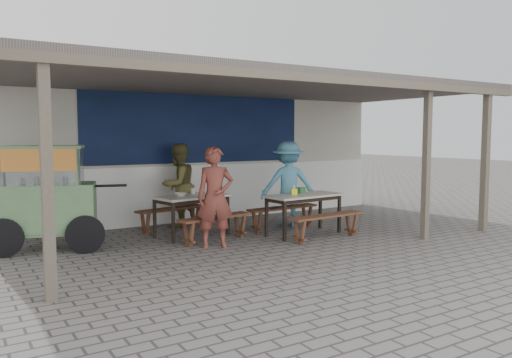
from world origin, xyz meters
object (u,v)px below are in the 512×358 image
at_px(table_left, 192,200).
at_px(bench_left_street, 215,223).
at_px(vendor_cart, 46,194).
at_px(condiment_jar, 193,191).
at_px(donation_box, 301,190).
at_px(bench_right_street, 327,221).
at_px(bench_right_wall, 283,212).
at_px(table_right, 304,199).
at_px(condiment_bowl, 180,194).
at_px(patron_wall_side, 179,185).
at_px(bench_left_wall, 171,214).
at_px(patron_right_table, 288,184).
at_px(tissue_box, 294,191).
at_px(patron_street_side, 215,197).

xyz_separation_m(table_left, bench_left_street, (0.14, -0.67, -0.33)).
height_order(vendor_cart, condiment_jar, vendor_cart).
height_order(donation_box, condiment_jar, donation_box).
xyz_separation_m(table_left, donation_box, (1.93, -0.72, 0.13)).
bearing_deg(vendor_cart, bench_right_street, -4.58).
height_order(bench_left_street, bench_right_wall, same).
relative_size(table_right, condiment_bowl, 6.91).
distance_m(table_right, patron_wall_side, 2.58).
distance_m(table_right, condiment_jar, 2.05).
bearing_deg(patron_wall_side, condiment_jar, 63.05).
relative_size(bench_left_wall, patron_right_table, 0.85).
height_order(bench_left_street, patron_right_table, patron_right_table).
xyz_separation_m(patron_wall_side, condiment_bowl, (-0.39, -1.00, -0.06)).
bearing_deg(patron_wall_side, table_right, 107.21).
distance_m(tissue_box, donation_box, 0.32).
distance_m(bench_left_street, table_right, 1.74).
relative_size(vendor_cart, patron_right_table, 1.25).
bearing_deg(patron_wall_side, table_left, 57.63).
xyz_separation_m(vendor_cart, donation_box, (4.36, -0.92, -0.11)).
distance_m(bench_left_wall, patron_wall_side, 0.70).
bearing_deg(tissue_box, bench_right_street, -72.11).
bearing_deg(vendor_cart, patron_wall_side, 35.40).
xyz_separation_m(bench_left_street, donation_box, (1.79, -0.05, 0.47)).
xyz_separation_m(table_left, patron_street_side, (-0.05, -1.02, 0.16)).
distance_m(bench_left_street, tissue_box, 1.60).
xyz_separation_m(table_right, patron_wall_side, (-1.64, 1.99, 0.17)).
distance_m(table_right, tissue_box, 0.23).
height_order(table_left, patron_right_table, patron_right_table).
bearing_deg(condiment_bowl, vendor_cart, 175.79).
bearing_deg(tissue_box, condiment_jar, 145.46).
bearing_deg(bench_left_wall, patron_street_side, -98.58).
bearing_deg(table_left, bench_left_wall, 90.00).
relative_size(bench_left_wall, patron_wall_side, 0.87).
relative_size(table_left, patron_right_table, 0.84).
relative_size(bench_left_street, patron_street_side, 0.88).
bearing_deg(patron_street_side, vendor_cart, 169.96).
distance_m(bench_left_street, bench_right_street, 1.94).
bearing_deg(patron_wall_side, condiment_bowl, 46.45).
bearing_deg(condiment_jar, table_right, -33.52).
height_order(bench_right_street, patron_wall_side, patron_wall_side).
height_order(table_right, patron_right_table, patron_right_table).
relative_size(vendor_cart, condiment_bowl, 9.91).
bearing_deg(bench_right_street, bench_left_street, 148.55).
bearing_deg(bench_left_wall, table_left, -90.00).
height_order(patron_street_side, patron_right_table, patron_right_table).
xyz_separation_m(table_left, condiment_jar, (0.12, 0.19, 0.13)).
bearing_deg(patron_street_side, patron_wall_side, 100.81).
relative_size(patron_wall_side, condiment_jar, 16.19).
bearing_deg(bench_left_street, table_left, 90.00).
bearing_deg(vendor_cart, bench_right_wall, 10.24).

